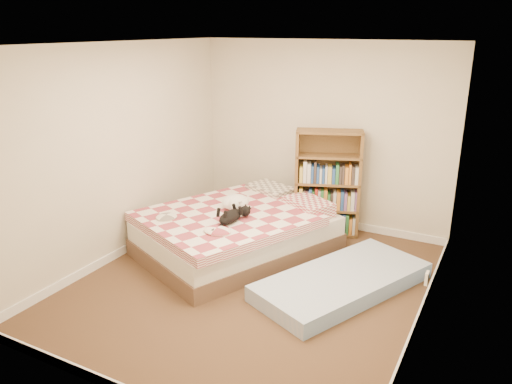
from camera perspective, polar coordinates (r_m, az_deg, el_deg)
The scene contains 6 objects.
room at distance 5.05m, azimuth -0.43°, elevation 1.65°, with size 3.51×4.01×2.51m.
bed at distance 6.15m, azimuth -1.96°, elevation -4.39°, with size 2.32×2.66×0.60m.
bookshelf at distance 6.66m, azimuth 8.18°, elevation -0.40°, with size 0.94×0.56×1.41m.
floor_mattress at distance 5.44m, azimuth 9.84°, elevation -10.05°, with size 0.87×1.93×0.17m, color #7FA1D5.
black_cat at distance 5.70m, azimuth -2.74°, elevation -2.70°, with size 0.32×0.68×0.15m.
white_dog at distance 6.06m, azimuth -2.33°, elevation -1.19°, with size 0.41×0.44×0.17m.
Camera 1 is at (2.29, -4.26, 2.66)m, focal length 35.00 mm.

